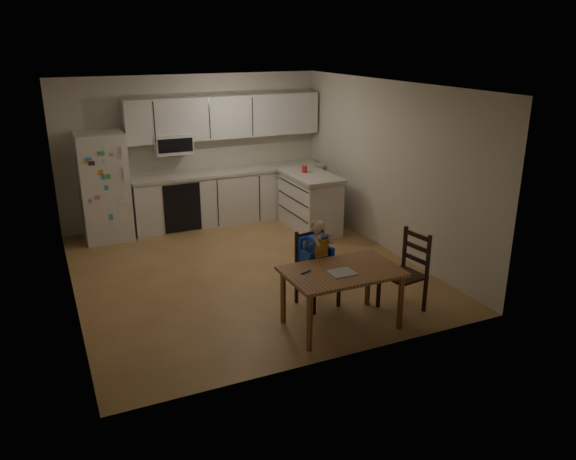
# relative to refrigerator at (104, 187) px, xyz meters

# --- Properties ---
(room) EXTENTS (4.52, 5.01, 2.51)m
(room) POSITION_rel_refrigerator_xyz_m (1.55, -1.67, 0.40)
(room) COLOR olive
(room) RESTS_ON ground
(refrigerator) EXTENTS (0.72, 0.70, 1.70)m
(refrigerator) POSITION_rel_refrigerator_xyz_m (0.00, 0.00, 0.00)
(refrigerator) COLOR silver
(refrigerator) RESTS_ON ground
(kitchen_run) EXTENTS (3.37, 0.62, 2.15)m
(kitchen_run) POSITION_rel_refrigerator_xyz_m (2.05, 0.09, 0.03)
(kitchen_run) COLOR silver
(kitchen_run) RESTS_ON ground
(kitchen_island) EXTENTS (0.67, 1.29, 0.95)m
(kitchen_island) POSITION_rel_refrigerator_xyz_m (3.15, -0.91, -0.37)
(kitchen_island) COLOR silver
(kitchen_island) RESTS_ON ground
(red_cup) EXTENTS (0.09, 0.09, 0.11)m
(red_cup) POSITION_rel_refrigerator_xyz_m (3.10, -0.79, 0.15)
(red_cup) COLOR red
(red_cup) RESTS_ON kitchen_island
(dining_table) EXTENTS (1.26, 0.81, 0.67)m
(dining_table) POSITION_rel_refrigerator_xyz_m (1.97, -4.07, -0.27)
(dining_table) COLOR brown
(dining_table) RESTS_ON ground
(napkin) EXTENTS (0.27, 0.23, 0.01)m
(napkin) POSITION_rel_refrigerator_xyz_m (1.92, -4.14, -0.17)
(napkin) COLOR #B1B1B6
(napkin) RESTS_ON dining_table
(toddler_spoon) EXTENTS (0.12, 0.06, 0.02)m
(toddler_spoon) POSITION_rel_refrigerator_xyz_m (1.56, -3.98, -0.17)
(toddler_spoon) COLOR #1540BE
(toddler_spoon) RESTS_ON dining_table
(chair_booster) EXTENTS (0.46, 0.46, 1.07)m
(chair_booster) POSITION_rel_refrigerator_xyz_m (1.96, -3.46, -0.20)
(chair_booster) COLOR black
(chair_booster) RESTS_ON ground
(chair_side) EXTENTS (0.48, 0.48, 0.95)m
(chair_side) POSITION_rel_refrigerator_xyz_m (2.91, -4.01, -0.31)
(chair_side) COLOR black
(chair_side) RESTS_ON ground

